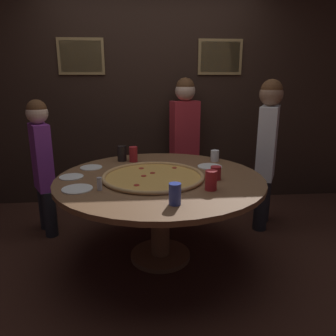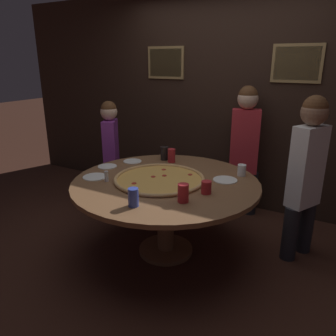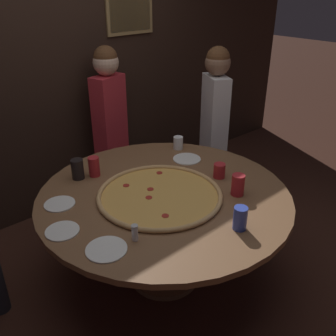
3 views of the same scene
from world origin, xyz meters
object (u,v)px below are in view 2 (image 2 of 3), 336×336
Objects in this scene: drink_cup_far_left at (206,187)px; white_plate_right_side at (95,177)px; drink_cup_far_right at (164,153)px; dining_table at (166,192)px; drink_cup_near_right at (171,156)px; diner_side_right at (244,144)px; giant_pizza at (159,179)px; condiment_shaker at (106,176)px; drink_cup_front_edge at (183,193)px; white_plate_beside_cup at (225,180)px; diner_side_left at (306,170)px; drink_cup_by_shaker at (133,197)px; white_plate_near_front at (107,166)px; white_plate_left_side at (132,161)px; diner_far_left at (111,149)px; drink_cup_near_left at (242,170)px.

white_plate_right_side is (-1.06, -0.15, -0.05)m from drink_cup_far_left.
white_plate_right_side is (-0.29, -0.81, -0.07)m from drink_cup_far_right.
dining_table is 0.68m from drink_cup_far_right.
diner_side_right is at bearing 49.04° from drink_cup_near_right.
condiment_shaker reaches higher than giant_pizza.
giant_pizza is at bearing 170.80° from drink_cup_far_left.
drink_cup_near_right is 1.04m from drink_cup_front_edge.
white_plate_beside_cup is (0.81, -0.29, -0.07)m from drink_cup_far_right.
diner_side_left is at bearing 49.93° from drink_cup_front_edge.
white_plate_near_front is (-0.78, 0.65, -0.07)m from drink_cup_by_shaker.
condiment_shaker is at bearing -51.41° from white_plate_near_front.
white_plate_left_side is at bearing 125.63° from drink_cup_by_shaker.
drink_cup_front_edge is at bearing -44.27° from dining_table.
drink_cup_far_right reaches higher than dining_table.
drink_cup_far_right is (-0.33, 0.56, 0.19)m from dining_table.
drink_cup_near_left is at bearing -122.26° from diner_far_left.
white_plate_beside_cup is 1.08m from white_plate_left_side.
giant_pizza is 0.79m from drink_cup_near_left.
drink_cup_near_left is 1.18m from drink_cup_by_shaker.
drink_cup_far_left is 0.95m from diner_side_left.
white_plate_beside_cup is (0.03, 0.37, -0.05)m from drink_cup_far_left.
drink_cup_by_shaker is at bearing -163.65° from diner_far_left.
drink_cup_by_shaker is (0.28, -1.11, -0.00)m from drink_cup_near_right.
drink_cup_far_right is 1.22m from drink_cup_by_shaker.
dining_table is at bearing 135.73° from drink_cup_front_edge.
drink_cup_near_left reaches higher than white_plate_right_side.
drink_cup_near_left is 0.84m from drink_cup_front_edge.
drink_cup_front_edge reaches higher than drink_cup_far_left.
drink_cup_front_edge is at bearing -4.33° from condiment_shaker.
diner_side_right is at bearing 80.39° from drink_cup_by_shaker.
diner_side_left is (1.74, 0.82, 0.11)m from white_plate_right_side.
giant_pizza is 7.78× the size of drink_cup_far_left.
drink_cup_by_shaker reaches higher than white_plate_right_side.
drink_cup_far_right is 1.01× the size of drink_cup_front_edge.
diner_side_left is (1.45, 0.01, 0.04)m from drink_cup_far_right.
diner_side_left is (0.67, 0.67, 0.06)m from drink_cup_far_left.
white_plate_near_front is at bearing 108.35° from white_plate_right_side.
drink_cup_far_right is 1.52× the size of condiment_shaker.
white_plate_left_side reaches higher than dining_table.
white_plate_near_front is at bearing 128.59° from condiment_shaker.
dining_table is 0.74m from white_plate_near_front.
drink_cup_near_right reaches higher than white_plate_beside_cup.
white_plate_beside_cup is 1.21m from white_plate_right_side.
white_plate_beside_cup is 0.15× the size of diner_side_left.
drink_cup_far_right is 0.66× the size of white_plate_beside_cup.
white_plate_left_side is at bearing -138.92° from drink_cup_far_right.
diner_side_right reaches higher than drink_cup_near_left.
diner_far_left is (-0.38, 0.53, 0.01)m from white_plate_near_front.
drink_cup_front_edge is at bearing 41.12° from drink_cup_by_shaker.
white_plate_near_front is 0.13× the size of diner_side_left.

